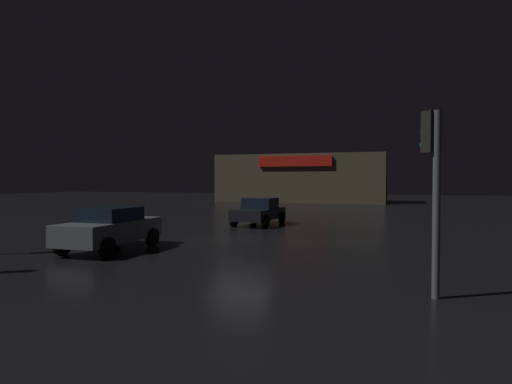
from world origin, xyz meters
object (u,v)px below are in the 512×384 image
at_px(traffic_signal_opposite, 433,168).
at_px(car_far, 110,228).
at_px(car_near, 259,211).
at_px(store_building, 302,178).

bearing_deg(traffic_signal_opposite, car_far, 163.15).
xyz_separation_m(traffic_signal_opposite, car_near, (-7.81, 12.83, -1.95)).
relative_size(store_building, car_near, 4.49).
bearing_deg(store_building, car_near, -83.19).
height_order(car_near, car_far, car_far).
bearing_deg(car_near, traffic_signal_opposite, -58.67).
bearing_deg(store_building, car_far, -88.82).
distance_m(store_building, traffic_signal_opposite, 40.41).
xyz_separation_m(store_building, traffic_signal_opposite, (10.93, -38.90, 0.03)).
height_order(traffic_signal_opposite, car_far, traffic_signal_opposite).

